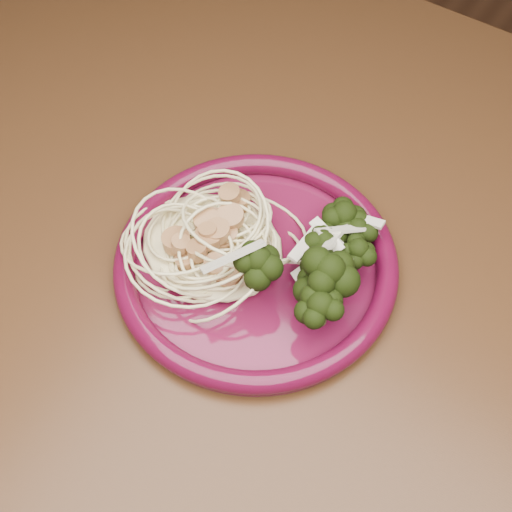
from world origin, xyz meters
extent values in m
plane|color=brown|center=(0.00, 0.00, 0.00)|extent=(3.50, 3.50, 0.00)
cube|color=#472814|center=(0.00, 0.00, 0.73)|extent=(1.20, 0.80, 0.04)
cylinder|color=#472814|center=(-0.55, 0.35, 0.35)|extent=(0.06, 0.06, 0.71)
cylinder|color=#540D28|center=(0.06, -0.03, 0.75)|extent=(0.28, 0.28, 0.01)
torus|color=#540825|center=(0.06, -0.03, 0.76)|extent=(0.29, 0.29, 0.02)
ellipsoid|color=#F5E9AE|center=(0.02, -0.04, 0.77)|extent=(0.15, 0.13, 0.03)
ellipsoid|color=black|center=(0.11, -0.02, 0.78)|extent=(0.11, 0.15, 0.05)
camera|label=1|loc=(0.25, -0.32, 1.27)|focal=50.00mm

